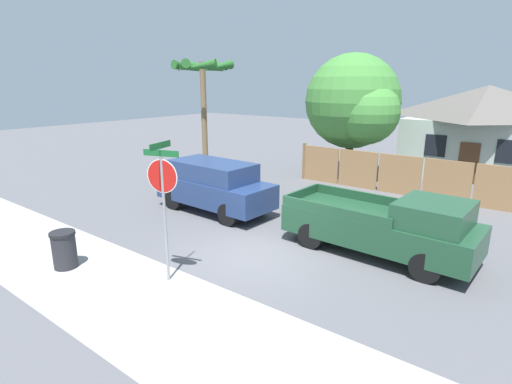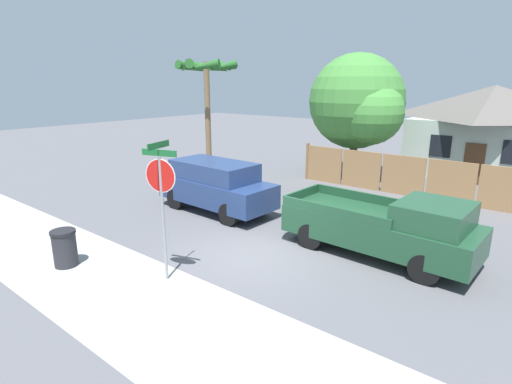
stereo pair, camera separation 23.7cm
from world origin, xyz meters
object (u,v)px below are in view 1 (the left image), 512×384
at_px(oak_tree, 355,104).
at_px(palm_tree, 203,77).
at_px(house, 483,128).
at_px(orange_pickup, 386,226).
at_px(trash_bin, 64,250).
at_px(red_suv, 214,185).
at_px(stop_sign, 163,188).

xyz_separation_m(oak_tree, palm_tree, (-5.89, -4.79, 1.27)).
bearing_deg(house, orange_pickup, -90.51).
bearing_deg(trash_bin, red_suv, 91.42).
bearing_deg(stop_sign, trash_bin, -173.91).
relative_size(oak_tree, stop_sign, 1.80).
distance_m(palm_tree, red_suv, 6.95).
bearing_deg(palm_tree, stop_sign, -50.49).
bearing_deg(palm_tree, red_suv, -42.35).
bearing_deg(orange_pickup, stop_sign, -125.84).
bearing_deg(stop_sign, house, 60.86).
distance_m(house, palm_tree, 15.12).
bearing_deg(orange_pickup, trash_bin, -135.11).
height_order(orange_pickup, stop_sign, stop_sign).
xyz_separation_m(house, stop_sign, (-3.86, -18.68, -0.04)).
bearing_deg(trash_bin, house, 71.62).
relative_size(oak_tree, trash_bin, 6.19).
distance_m(red_suv, trash_bin, 5.98).
height_order(house, red_suv, house).
xyz_separation_m(oak_tree, trash_bin, (-1.54, -14.57, -3.25)).
bearing_deg(palm_tree, trash_bin, -66.04).
distance_m(stop_sign, trash_bin, 3.53).
relative_size(palm_tree, orange_pickup, 1.08).
bearing_deg(red_suv, palm_tree, 139.98).
height_order(red_suv, stop_sign, stop_sign).
distance_m(oak_tree, palm_tree, 7.69).
relative_size(palm_tree, stop_sign, 1.68).
distance_m(house, stop_sign, 19.08).
distance_m(palm_tree, trash_bin, 11.63).
xyz_separation_m(house, orange_pickup, (-0.12, -13.92, -1.52)).
distance_m(house, trash_bin, 21.03).
relative_size(house, palm_tree, 1.30).
distance_m(oak_tree, orange_pickup, 10.35).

